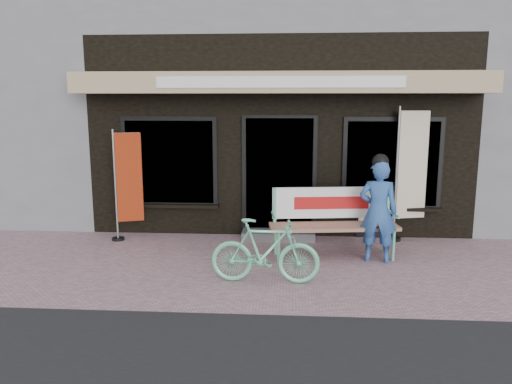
# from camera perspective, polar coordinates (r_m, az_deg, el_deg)

# --- Properties ---
(ground) EXTENTS (70.00, 70.00, 0.00)m
(ground) POSITION_cam_1_polar(r_m,az_deg,el_deg) (7.37, 2.26, -9.09)
(ground) COLOR #AA828D
(ground) RESTS_ON ground
(storefront) EXTENTS (7.00, 6.77, 6.00)m
(storefront) POSITION_cam_1_polar(r_m,az_deg,el_deg) (11.92, 3.06, 12.99)
(storefront) COLOR black
(storefront) RESTS_ON ground
(bench) EXTENTS (2.06, 0.76, 1.09)m
(bench) POSITION_cam_1_polar(r_m,az_deg,el_deg) (8.03, 8.76, -2.79)
(bench) COLOR #66C799
(bench) RESTS_ON ground
(person) EXTENTS (0.64, 0.48, 1.68)m
(person) POSITION_cam_1_polar(r_m,az_deg,el_deg) (7.83, 13.79, -1.94)
(person) COLOR #2D579D
(person) RESTS_ON ground
(bicycle) EXTENTS (1.51, 0.48, 0.90)m
(bicycle) POSITION_cam_1_polar(r_m,az_deg,el_deg) (6.81, 1.05, -6.76)
(bicycle) COLOR #66C799
(bicycle) RESTS_ON ground
(nobori_red) EXTENTS (0.58, 0.31, 1.97)m
(nobori_red) POSITION_cam_1_polar(r_m,az_deg,el_deg) (9.07, -14.53, 0.96)
(nobori_red) COLOR gray
(nobori_red) RESTS_ON ground
(nobori_cream) EXTENTS (0.70, 0.31, 2.36)m
(nobori_cream) POSITION_cam_1_polar(r_m,az_deg,el_deg) (9.12, 17.12, 2.16)
(nobori_cream) COLOR gray
(nobori_cream) RESTS_ON ground
(menu_stand) EXTENTS (0.46, 0.11, 0.92)m
(menu_stand) POSITION_cam_1_polar(r_m,az_deg,el_deg) (9.27, 12.82, -2.21)
(menu_stand) COLOR black
(menu_stand) RESTS_ON ground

